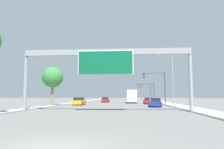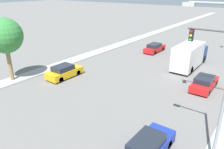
{
  "view_description": "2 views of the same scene",
  "coord_description": "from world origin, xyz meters",
  "views": [
    {
      "loc": [
        2.74,
        -7.92,
        1.89
      ],
      "look_at": [
        0.0,
        27.97,
        5.33
      ],
      "focal_mm": 35.0,
      "sensor_mm": 36.0,
      "label": 1
    },
    {
      "loc": [
        11.68,
        18.81,
        9.78
      ],
      "look_at": [
        -0.36,
        34.92,
        1.79
      ],
      "focal_mm": 35.0,
      "sensor_mm": 36.0,
      "label": 2
    }
  ],
  "objects": [
    {
      "name": "median_strip_left",
      "position": [
        -10.75,
        60.0,
        0.07
      ],
      "size": [
        2.0,
        120.0,
        0.15
      ],
      "color": "#A8A8A8",
      "rests_on": "ground"
    },
    {
      "name": "car_near_right",
      "position": [
        7.0,
        41.02,
        0.66
      ],
      "size": [
        1.83,
        4.45,
        1.39
      ],
      "color": "red",
      "rests_on": "ground"
    },
    {
      "name": "car_near_center",
      "position": [
        7.0,
        28.69,
        0.69
      ],
      "size": [
        1.73,
        4.7,
        1.46
      ],
      "color": "navy",
      "rests_on": "ground"
    },
    {
      "name": "car_near_left",
      "position": [
        -3.5,
        50.75,
        0.67
      ],
      "size": [
        1.74,
        4.69,
        1.4
      ],
      "color": "red",
      "rests_on": "ground"
    },
    {
      "name": "car_mid_left",
      "position": [
        -7.0,
        34.5,
        0.71
      ],
      "size": [
        1.88,
        4.34,
        1.5
      ],
      "color": "gold",
      "rests_on": "ground"
    },
    {
      "name": "truck_box_primary",
      "position": [
        3.5,
        46.67,
        1.63
      ],
      "size": [
        2.31,
        8.16,
        3.2
      ],
      "color": "navy",
      "rests_on": "ground"
    },
    {
      "name": "traffic_light_near_intersection",
      "position": [
        8.81,
        38.0,
        4.62
      ],
      "size": [
        4.79,
        0.32,
        6.85
      ],
      "color": "#3D3D3F",
      "rests_on": "ground"
    },
    {
      "name": "palm_tree_background",
      "position": [
        -10.9,
        30.25,
        5.09
      ],
      "size": [
        3.74,
        3.74,
        7.01
      ],
      "color": "#8C704C",
      "rests_on": "ground"
    },
    {
      "name": "street_lamp_right",
      "position": [
        10.0,
        30.43,
        5.46
      ],
      "size": [
        2.87,
        0.28,
        9.26
      ],
      "color": "gray",
      "rests_on": "ground"
    }
  ]
}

